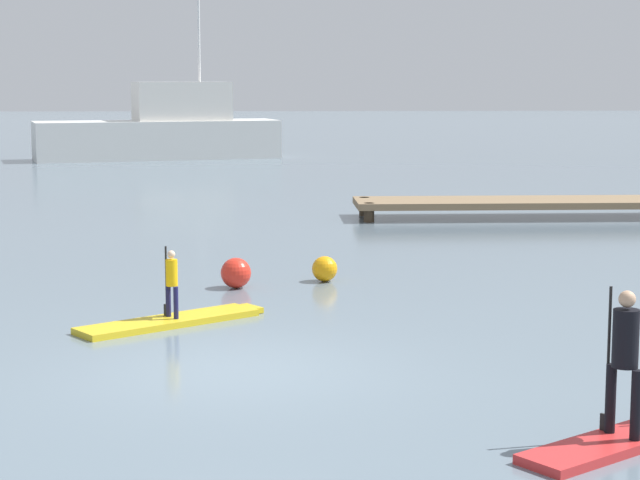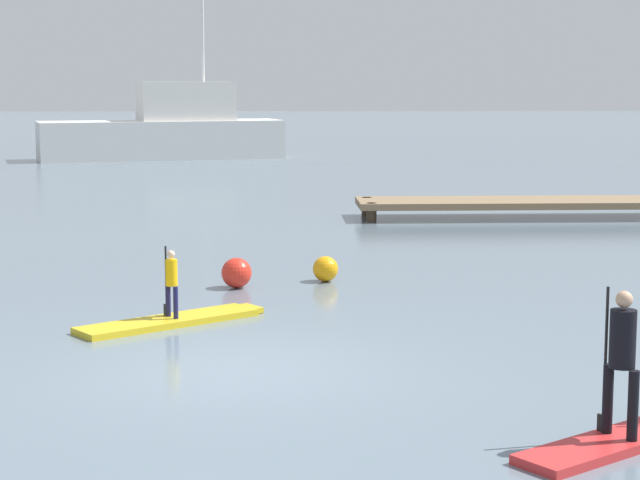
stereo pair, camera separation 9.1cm
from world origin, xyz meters
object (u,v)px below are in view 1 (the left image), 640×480
object	(u,v)px
mooring_buoy_near	(236,273)
fishing_boat_white_large	(163,130)
paddleboard_far	(640,435)
mooring_buoy_mid	(325,269)
paddler_adult	(624,353)
paddleboard_near	(173,321)
paddler_child_solo	(171,280)

from	to	relation	value
mooring_buoy_near	fishing_boat_white_large	bearing A→B (deg)	97.19
paddleboard_far	mooring_buoy_mid	xyz separation A→B (m)	(-2.80, 9.48, 0.19)
paddler_adult	fishing_boat_white_large	size ratio (longest dim) A/B	0.13
paddleboard_near	paddler_child_solo	distance (m)	0.63
paddler_child_solo	mooring_buoy_near	xyz separation A→B (m)	(0.91, 2.99, -0.41)
fishing_boat_white_large	mooring_buoy_mid	world-z (taller)	fishing_boat_white_large
paddleboard_near	mooring_buoy_mid	size ratio (longest dim) A/B	5.99
paddleboard_far	paddler_adult	size ratio (longest dim) A/B	1.93
paddler_child_solo	mooring_buoy_mid	size ratio (longest dim) A/B	2.30
paddleboard_far	mooring_buoy_mid	distance (m)	9.89
paddleboard_near	mooring_buoy_mid	xyz separation A→B (m)	(2.54, 3.58, 0.19)
mooring_buoy_near	mooring_buoy_mid	xyz separation A→B (m)	(1.64, 0.58, -0.04)
paddleboard_near	paddleboard_far	xyz separation A→B (m)	(5.34, -5.90, 0.00)
paddleboard_far	mooring_buoy_mid	bearing A→B (deg)	106.48
paddler_adult	mooring_buoy_mid	distance (m)	10.01
paddleboard_near	paddler_adult	size ratio (longest dim) A/B	1.86
paddleboard_far	paddler_adult	distance (m)	0.97
mooring_buoy_near	paddleboard_far	bearing A→B (deg)	-63.48
fishing_boat_white_large	paddleboard_far	bearing A→B (deg)	-78.48
paddler_adult	mooring_buoy_mid	world-z (taller)	paddler_adult
fishing_boat_white_large	mooring_buoy_mid	size ratio (longest dim) A/B	24.72
paddler_child_solo	paddler_adult	size ratio (longest dim) A/B	0.71
paddler_child_solo	paddler_adult	distance (m)	7.94
mooring_buoy_near	paddleboard_near	bearing A→B (deg)	-106.73
paddleboard_near	paddleboard_far	bearing A→B (deg)	-47.85
paddler_child_solo	fishing_boat_white_large	xyz separation A→B (m)	(-3.35, 36.75, 0.67)
paddler_child_solo	mooring_buoy_mid	world-z (taller)	paddler_child_solo
paddler_adult	fishing_boat_white_large	world-z (taller)	fishing_boat_white_large
fishing_boat_white_large	mooring_buoy_near	xyz separation A→B (m)	(4.26, -33.77, -1.08)
paddler_adult	fishing_boat_white_large	bearing A→B (deg)	101.15
paddler_child_solo	paddler_adult	bearing A→B (deg)	-50.04
paddleboard_far	fishing_boat_white_large	size ratio (longest dim) A/B	0.25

